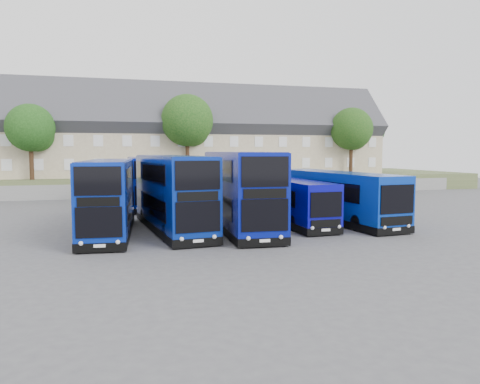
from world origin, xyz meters
name	(u,v)px	position (x,y,z in m)	size (l,w,h in m)	color
ground	(225,235)	(0.00, 0.00, 0.00)	(120.00, 120.00, 0.00)	#4A4A4F
retaining_wall	(172,190)	(0.00, 24.00, 0.75)	(70.00, 0.40, 1.50)	slate
earth_bank	(162,182)	(0.00, 34.00, 1.00)	(80.00, 20.00, 2.00)	#4A5B33
terrace_row	(165,137)	(0.00, 30.00, 6.60)	(54.00, 10.40, 11.20)	tan
dd_front_left	(109,199)	(-6.53, 2.00, 2.13)	(3.41, 11.07, 4.33)	#082397
dd_front_mid	(172,194)	(-2.76, 2.25, 2.25)	(3.70, 11.71, 4.58)	navy
dd_front_right	(240,192)	(1.38, 1.69, 2.36)	(3.51, 12.22, 4.80)	#071287
dd_rear_left	(144,183)	(-3.53, 15.19, 2.12)	(2.55, 10.86, 4.31)	#071789
dd_rear_right	(208,183)	(1.80, 13.45, 2.10)	(3.41, 10.94, 4.28)	navy
coach_east_a	(289,202)	(5.30, 3.25, 1.46)	(2.55, 10.99, 2.99)	#090899
coach_east_b	(337,197)	(8.85, 3.17, 1.69)	(3.85, 12.81, 3.45)	#0830A3
tree_west	(32,130)	(-13.85, 25.10, 7.05)	(4.80, 4.80, 7.65)	#382314
tree_mid	(188,123)	(2.15, 25.60, 8.07)	(5.76, 5.76, 9.18)	#382314
tree_east	(352,131)	(22.15, 25.10, 7.39)	(5.12, 5.12, 8.16)	#382314
tree_far	(366,131)	(28.15, 32.10, 7.73)	(5.44, 5.44, 8.67)	#382314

